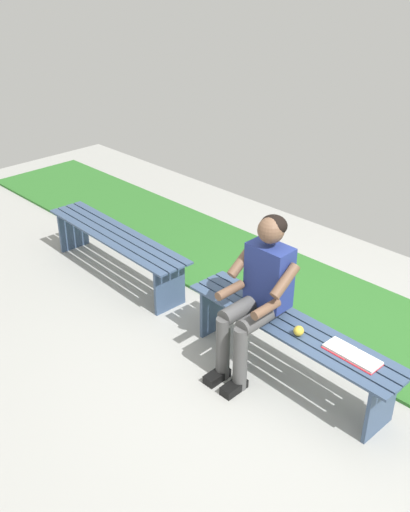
# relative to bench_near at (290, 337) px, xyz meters

# --- Properties ---
(ground_plane) EXTENTS (10.00, 7.00, 0.04)m
(ground_plane) POSITION_rel_bench_near_xyz_m (1.10, 1.00, -0.38)
(ground_plane) COLOR #9E9E99
(grass_strip) EXTENTS (9.00, 1.33, 0.03)m
(grass_strip) POSITION_rel_bench_near_xyz_m (1.10, -1.01, -0.35)
(grass_strip) COLOR #2D6B28
(grass_strip) RESTS_ON ground
(bench_near) EXTENTS (1.89, 0.45, 0.48)m
(bench_near) POSITION_rel_bench_near_xyz_m (0.00, 0.00, 0.00)
(bench_near) COLOR #384C6B
(bench_near) RESTS_ON ground
(bench_far) EXTENTS (1.94, 0.45, 0.48)m
(bench_far) POSITION_rel_bench_near_xyz_m (2.20, 0.00, 0.00)
(bench_far) COLOR #384C6B
(bench_far) RESTS_ON ground
(person_seated) EXTENTS (0.50, 0.69, 1.28)m
(person_seated) POSITION_rel_bench_near_xyz_m (0.25, 0.10, 0.35)
(person_seated) COLOR navy
(person_seated) RESTS_ON ground
(apple) EXTENTS (0.08, 0.08, 0.08)m
(apple) POSITION_rel_bench_near_xyz_m (-0.12, 0.07, 0.15)
(apple) COLOR gold
(apple) RESTS_ON bench_near
(book_open) EXTENTS (0.42, 0.17, 0.02)m
(book_open) POSITION_rel_bench_near_xyz_m (-0.53, -0.00, 0.12)
(book_open) COLOR white
(book_open) RESTS_ON bench_near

